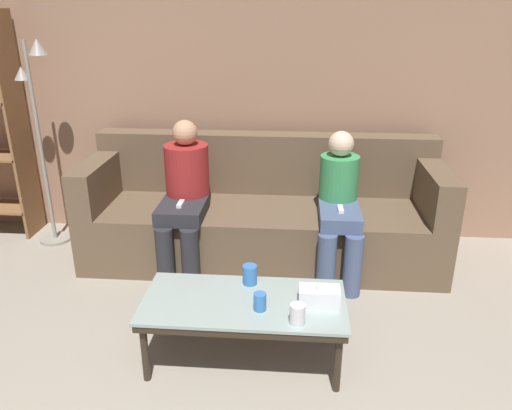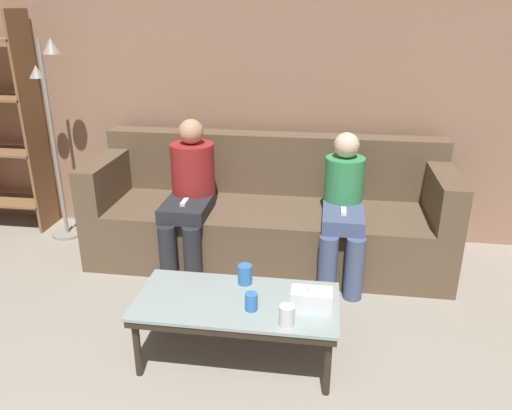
% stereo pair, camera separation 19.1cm
% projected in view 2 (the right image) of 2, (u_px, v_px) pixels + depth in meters
% --- Properties ---
extents(wall_back, '(12.00, 0.06, 2.60)m').
position_uv_depth(wall_back, '(277.00, 84.00, 4.06)').
color(wall_back, '#9E755B').
rests_on(wall_back, ground_plane).
extents(couch, '(2.73, 0.87, 0.94)m').
position_uv_depth(couch, '(268.00, 216.00, 3.95)').
color(couch, brown).
rests_on(couch, ground_plane).
extents(coffee_table, '(1.12, 0.53, 0.39)m').
position_uv_depth(coffee_table, '(237.00, 306.00, 2.75)').
color(coffee_table, '#8C9E99').
rests_on(coffee_table, ground_plane).
extents(cup_near_left, '(0.07, 0.07, 0.10)m').
position_uv_depth(cup_near_left, '(251.00, 302.00, 2.63)').
color(cup_near_left, '#3372BF').
rests_on(cup_near_left, coffee_table).
extents(cup_near_right, '(0.08, 0.08, 0.11)m').
position_uv_depth(cup_near_right, '(287.00, 315.00, 2.51)').
color(cup_near_right, silver).
rests_on(cup_near_right, coffee_table).
extents(cup_far_center, '(0.08, 0.08, 0.12)m').
position_uv_depth(cup_far_center, '(244.00, 274.00, 2.88)').
color(cup_far_center, '#3372BF').
rests_on(cup_far_center, coffee_table).
extents(tissue_box, '(0.22, 0.12, 0.13)m').
position_uv_depth(tissue_box, '(312.00, 298.00, 2.66)').
color(tissue_box, white).
rests_on(tissue_box, coffee_table).
extents(standing_lamp, '(0.31, 0.26, 1.67)m').
position_uv_depth(standing_lamp, '(53.00, 121.00, 4.06)').
color(standing_lamp, gray).
rests_on(standing_lamp, ground_plane).
extents(seated_person_left_end, '(0.33, 0.66, 1.12)m').
position_uv_depth(seated_person_left_end, '(190.00, 191.00, 3.73)').
color(seated_person_left_end, '#28282D').
rests_on(seated_person_left_end, ground_plane).
extents(seated_person_mid_left, '(0.31, 0.66, 1.06)m').
position_uv_depth(seated_person_mid_left, '(343.00, 205.00, 3.56)').
color(seated_person_mid_left, '#47567A').
rests_on(seated_person_mid_left, ground_plane).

